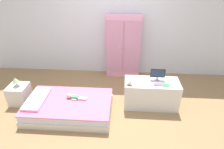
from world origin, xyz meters
TOP-DOWN VIEW (x-y plane):
  - ground_plane at (0.00, 0.00)m, footprint 10.00×10.00m
  - back_wall at (0.00, 1.57)m, footprint 6.40×0.05m
  - bed at (-0.70, -0.12)m, footprint 1.57×0.95m
  - pillow at (-1.28, -0.12)m, footprint 0.32×0.68m
  - doll at (-0.63, -0.03)m, footprint 0.39×0.14m
  - nightstand at (-1.76, 0.13)m, footprint 0.37×0.37m
  - table_lamp at (-1.76, 0.13)m, footprint 0.13×0.13m
  - wardrobe at (0.28, 1.40)m, footprint 0.81×0.28m
  - tv_stand at (0.85, 0.23)m, footprint 1.03×0.46m
  - tv_monitor at (0.94, 0.30)m, footprint 0.27×0.10m
  - rocking_horse_toy at (0.42, 0.08)m, footprint 0.10×0.04m
  - book_purple at (0.92, 0.12)m, footprint 0.13×0.08m
  - book_green at (1.06, 0.12)m, footprint 0.14×0.09m

SIDE VIEW (x-z plane):
  - ground_plane at x=0.00m, z-range -0.02..0.00m
  - bed at x=-0.70m, z-range 0.00..0.27m
  - nightstand at x=-1.76m, z-range 0.00..0.39m
  - tv_stand at x=0.85m, z-range 0.00..0.54m
  - pillow at x=-1.28m, z-range 0.27..0.31m
  - doll at x=-0.63m, z-range 0.26..0.35m
  - table_lamp at x=-1.76m, z-range 0.43..0.61m
  - book_purple at x=0.92m, z-range 0.54..0.55m
  - book_green at x=1.06m, z-range 0.54..0.55m
  - rocking_horse_toy at x=0.42m, z-range 0.53..0.66m
  - tv_monitor at x=0.94m, z-range 0.56..0.79m
  - wardrobe at x=0.28m, z-range 0.00..1.50m
  - back_wall at x=0.00m, z-range 0.00..2.70m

